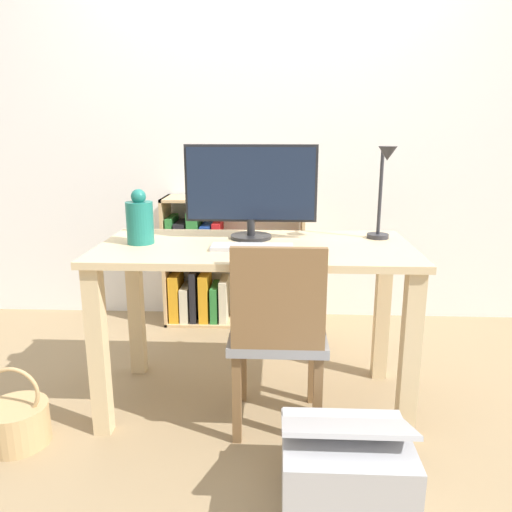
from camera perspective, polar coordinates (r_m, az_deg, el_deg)
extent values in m
plane|color=#997F5B|center=(2.46, -0.11, -16.20)|extent=(10.00, 10.00, 0.00)
cube|color=white|center=(3.30, 0.91, 15.23)|extent=(8.00, 0.05, 2.60)
cube|color=#D8BC8C|center=(2.18, -0.12, 0.90)|extent=(1.37, 0.66, 0.03)
cube|color=#D8BC8C|center=(2.17, -17.60, -10.45)|extent=(0.07, 0.07, 0.73)
cube|color=#D8BC8C|center=(2.11, 17.14, -11.17)|extent=(0.07, 0.07, 0.73)
cube|color=#D8BC8C|center=(2.65, -13.57, -5.58)|extent=(0.07, 0.07, 0.73)
cube|color=#D8BC8C|center=(2.60, 14.22, -6.01)|extent=(0.07, 0.07, 0.73)
cylinder|color=#232326|center=(2.30, -0.58, 2.22)|extent=(0.19, 0.19, 0.02)
cylinder|color=#232326|center=(2.29, -0.58, 3.33)|extent=(0.04, 0.04, 0.07)
cube|color=#232326|center=(2.27, -0.59, 8.29)|extent=(0.60, 0.02, 0.35)
cube|color=#192338|center=(2.26, -0.59, 8.27)|extent=(0.57, 0.03, 0.32)
cube|color=#B2B2B7|center=(2.10, -0.45, 1.02)|extent=(0.34, 0.12, 0.02)
cylinder|color=#1E7266|center=(2.24, -13.12, 3.72)|extent=(0.12, 0.12, 0.18)
sphere|color=#1E7266|center=(2.22, -13.29, 6.64)|extent=(0.06, 0.06, 0.06)
cylinder|color=#2D2D33|center=(2.37, 13.73, 2.24)|extent=(0.10, 0.10, 0.02)
cylinder|color=#2D2D33|center=(2.34, 14.03, 7.14)|extent=(0.02, 0.02, 0.39)
cylinder|color=#2D2D33|center=(2.28, 14.57, 11.84)|extent=(0.01, 0.10, 0.01)
cone|color=#2D2D33|center=(2.23, 14.80, 11.26)|extent=(0.08, 0.08, 0.06)
cube|color=gray|center=(2.13, 2.50, -8.89)|extent=(0.40, 0.40, 0.04)
cube|color=brown|center=(1.88, 2.55, -4.95)|extent=(0.36, 0.03, 0.40)
cube|color=brown|center=(2.09, -2.21, -15.97)|extent=(0.04, 0.04, 0.39)
cube|color=brown|center=(2.09, 7.04, -16.08)|extent=(0.04, 0.04, 0.39)
cube|color=brown|center=(2.37, -1.54, -12.03)|extent=(0.04, 0.04, 0.39)
cube|color=brown|center=(2.37, 6.47, -12.13)|extent=(0.04, 0.04, 0.39)
cube|color=tan|center=(3.31, -10.08, -0.48)|extent=(0.02, 0.28, 0.83)
cube|color=tan|center=(3.23, 5.25, -0.68)|extent=(0.02, 0.28, 0.83)
cube|color=tan|center=(3.37, -2.43, -7.27)|extent=(0.89, 0.28, 0.02)
cube|color=tan|center=(3.16, -2.59, 6.54)|extent=(0.89, 0.28, 0.02)
cube|color=tan|center=(3.24, -2.51, -0.58)|extent=(0.86, 0.28, 0.02)
cube|color=orange|center=(3.37, -9.07, -4.48)|extent=(0.06, 0.24, 0.31)
cube|color=beige|center=(3.37, -7.94, -5.18)|extent=(0.05, 0.24, 0.23)
cube|color=black|center=(3.34, -6.97, -4.29)|extent=(0.04, 0.24, 0.34)
cube|color=orange|center=(3.33, -5.81, -4.51)|extent=(0.06, 0.24, 0.32)
cube|color=#2D7F38|center=(3.34, -4.65, -5.20)|extent=(0.05, 0.24, 0.23)
cube|color=beige|center=(3.32, -3.64, -4.87)|extent=(0.05, 0.24, 0.28)
cube|color=#2D7F38|center=(3.27, -9.52, 2.05)|extent=(0.04, 0.24, 0.28)
cube|color=black|center=(3.26, -8.41, 1.77)|extent=(0.07, 0.24, 0.25)
cube|color=#2D7F38|center=(3.24, -7.02, 2.36)|extent=(0.07, 0.24, 0.32)
cube|color=navy|center=(3.23, -5.57, 1.61)|extent=(0.07, 0.24, 0.23)
cube|color=red|center=(3.22, -4.37, 1.77)|extent=(0.05, 0.24, 0.25)
cylinder|color=tan|center=(2.35, -25.61, -16.96)|extent=(0.25, 0.25, 0.17)
torus|color=tan|center=(2.28, -26.02, -13.81)|extent=(0.22, 0.02, 0.22)
cube|color=#B2B2B7|center=(1.83, 10.16, -23.30)|extent=(0.42, 0.35, 0.27)
cube|color=#B2B2B7|center=(1.81, 10.07, -18.30)|extent=(0.43, 0.34, 0.14)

